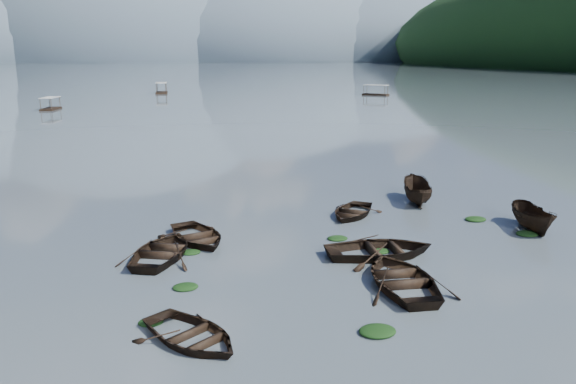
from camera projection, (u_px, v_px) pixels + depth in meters
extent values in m
plane|color=#48535B|center=(369.00, 338.00, 18.12)|extent=(2400.00, 2400.00, 0.00)
ellipsoid|color=#475666|center=(123.00, 61.00, 858.19)|extent=(520.00, 520.00, 340.00)
ellipsoid|color=#475666|center=(252.00, 61.00, 900.87)|extent=(520.00, 520.00, 260.00)
ellipsoid|color=#475666|center=(358.00, 60.00, 939.28)|extent=(520.00, 520.00, 220.00)
imported|color=black|center=(192.00, 341.00, 17.92)|extent=(4.56, 4.85, 0.82)
imported|color=black|center=(163.00, 257.00, 25.42)|extent=(4.80, 5.57, 0.97)
imported|color=black|center=(402.00, 286.00, 22.22)|extent=(3.83, 5.15, 1.02)
imported|color=black|center=(380.00, 256.00, 25.52)|extent=(5.17, 3.83, 1.03)
imported|color=black|center=(532.00, 230.00, 29.36)|extent=(2.35, 4.18, 1.52)
imported|color=black|center=(197.00, 241.00, 27.58)|extent=(4.40, 5.23, 0.93)
imported|color=black|center=(352.00, 215.00, 31.96)|extent=(4.81, 5.05, 0.85)
imported|color=black|center=(416.00, 202.00, 34.83)|extent=(2.76, 4.49, 1.62)
ellipsoid|color=black|center=(185.00, 288.00, 21.99)|extent=(1.01, 0.83, 0.22)
ellipsoid|color=black|center=(151.00, 323.00, 19.13)|extent=(0.86, 0.69, 0.19)
ellipsoid|color=black|center=(377.00, 333.00, 18.43)|extent=(1.25, 1.00, 0.27)
ellipsoid|color=black|center=(381.00, 252.00, 26.04)|extent=(0.83, 0.70, 0.18)
ellipsoid|color=black|center=(527.00, 235.00, 28.51)|extent=(1.18, 0.94, 0.24)
ellipsoid|color=black|center=(191.00, 253.00, 25.88)|extent=(0.92, 0.74, 0.19)
ellipsoid|color=black|center=(337.00, 239.00, 27.84)|extent=(1.02, 0.85, 0.21)
ellipsoid|color=black|center=(475.00, 220.00, 31.02)|extent=(1.18, 0.95, 0.26)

